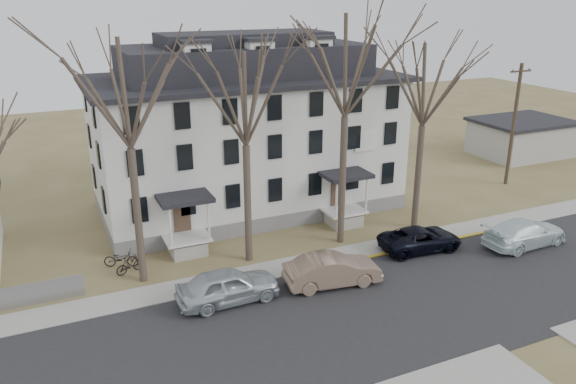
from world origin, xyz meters
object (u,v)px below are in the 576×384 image
tree_mid_left (245,93)px  utility_pole_far (514,124)px  tree_mid_right (426,79)px  bicycle_left (121,259)px  boarding_house (247,132)px  tree_far_left (125,86)px  tree_center (347,58)px  car_tan (332,271)px  car_navy (420,239)px  bicycle_right (130,265)px  car_white (525,233)px  car_silver (228,286)px

tree_mid_left → utility_pole_far: bearing=10.1°
tree_mid_right → bicycle_left: 20.56m
boarding_house → tree_far_left: bearing=-137.8°
tree_mid_left → utility_pole_far: 24.33m
bicycle_left → tree_center: bearing=-77.2°
car_tan → tree_center: bearing=-26.2°
tree_mid_left → car_tan: 10.32m
tree_mid_right → car_navy: (-1.79, -3.02, -8.91)m
utility_pole_far → car_tan: size_ratio=1.88×
boarding_house → tree_center: tree_center is taller
tree_far_left → car_navy: 18.68m
tree_mid_left → bicycle_right: tree_mid_left is taller
car_navy → tree_mid_left: bearing=78.0°
boarding_house → tree_mid_left: 9.66m
car_navy → tree_mid_right: bearing=-25.4°
tree_far_left → car_white: bearing=-13.1°
car_white → utility_pole_far: bearing=-41.9°
car_silver → bicycle_right: bearing=36.9°
tree_center → utility_pole_far: (17.50, 4.20, -6.18)m
tree_mid_right → bicycle_right: size_ratio=7.72×
car_navy → bicycle_right: 16.72m
boarding_house → tree_center: 10.39m
tree_mid_left → tree_mid_right: 11.50m
car_white → bicycle_left: car_white is taller
boarding_house → tree_mid_right: 12.51m
tree_mid_left → car_silver: tree_mid_left is taller
tree_center → car_white: tree_center is taller
tree_mid_right → bicycle_left: tree_mid_right is taller
tree_center → boarding_house: bearing=110.2°
utility_pole_far → car_tan: utility_pole_far is taller
tree_far_left → bicycle_right: 9.92m
car_silver → bicycle_left: bearing=34.4°
boarding_house → bicycle_right: bearing=-143.3°
tree_mid_left → car_navy: bearing=-17.3°
boarding_house → car_navy: bearing=-59.0°
tree_far_left → utility_pole_far: 30.29m
car_tan → car_navy: size_ratio=1.02×
bicycle_left → car_navy: bearing=-85.1°
car_tan → utility_pole_far: bearing=-59.2°
car_tan → bicycle_left: (-9.75, 6.62, -0.33)m
car_tan → car_navy: (6.78, 1.57, -0.14)m
tree_mid_right → car_silver: 17.03m
tree_center → bicycle_left: 16.75m
car_silver → car_navy: size_ratio=1.02×
tree_mid_left → tree_center: tree_center is taller
bicycle_right → tree_far_left: bearing=-175.0°
car_silver → tree_center: bearing=-66.0°
tree_mid_right → bicycle_right: bearing=176.5°
boarding_house → car_tan: 13.53m
utility_pole_far → car_white: 12.71m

